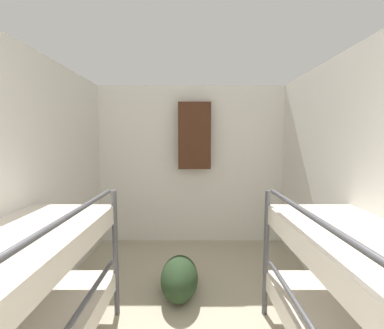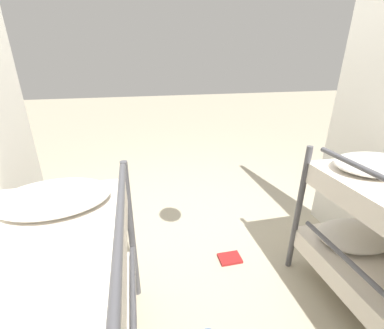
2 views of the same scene
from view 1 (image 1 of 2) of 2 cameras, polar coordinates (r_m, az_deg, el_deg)
wall_back at (r=3.68m, az=-0.12°, el=-0.09°), size 2.73×0.06×2.22m
duffel_bag at (r=2.65m, az=-2.78°, el=-23.83°), size 0.35×0.60×0.35m
hanging_coat at (r=3.51m, az=0.59°, el=6.38°), size 0.44×0.12×0.90m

